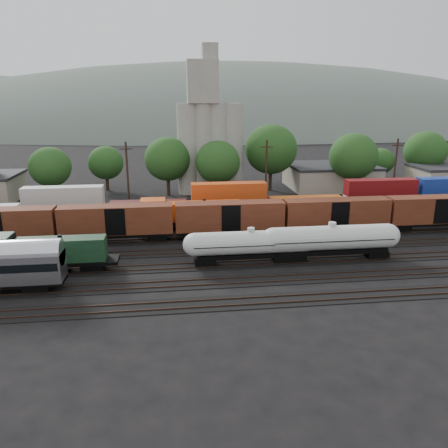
{
  "coord_description": "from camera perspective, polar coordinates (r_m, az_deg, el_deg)",
  "views": [
    {
      "loc": [
        -4.68,
        -52.87,
        19.06
      ],
      "look_at": [
        2.06,
        2.0,
        3.0
      ],
      "focal_mm": 35.0,
      "sensor_mm": 36.0,
      "label": 1
    }
  ],
  "objects": [
    {
      "name": "green_locomotive",
      "position": [
        52.94,
        -23.5,
        -3.45
      ],
      "size": [
        16.37,
        2.89,
        4.33
      ],
      "color": "black",
      "rests_on": "ground"
    },
    {
      "name": "industrial_sheds",
      "position": [
        90.37,
        0.3,
        5.68
      ],
      "size": [
        119.38,
        17.26,
        5.1
      ],
      "color": "#9E937F",
      "rests_on": "ground"
    },
    {
      "name": "tank_car_b",
      "position": [
        54.01,
        13.83,
        -1.95
      ],
      "size": [
        17.17,
        3.07,
        4.5
      ],
      "color": "silver",
      "rests_on": "ground"
    },
    {
      "name": "tracks",
      "position": [
        56.38,
        -1.83,
        -3.52
      ],
      "size": [
        180.0,
        33.2,
        0.2
      ],
      "color": "black",
      "rests_on": "ground"
    },
    {
      "name": "boxcar_string",
      "position": [
        60.55,
        0.75,
        0.93
      ],
      "size": [
        169.0,
        2.9,
        4.2
      ],
      "color": "black",
      "rests_on": "ground"
    },
    {
      "name": "tank_car_a",
      "position": [
        51.46,
        3.51,
        -2.61
      ],
      "size": [
        15.95,
        2.86,
        4.18
      ],
      "color": "silver",
      "rests_on": "ground"
    },
    {
      "name": "utility_poles",
      "position": [
        76.11,
        -3.4,
        6.45
      ],
      "size": [
        122.2,
        0.36,
        12.0
      ],
      "color": "black",
      "rests_on": "ground"
    },
    {
      "name": "tree_band",
      "position": [
        88.37,
        -9.68,
        8.63
      ],
      "size": [
        165.93,
        20.64,
        14.5
      ],
      "color": "black",
      "rests_on": "ground"
    },
    {
      "name": "distant_hills",
      "position": [
        316.67,
        -1.79,
        9.01
      ],
      "size": [
        860.0,
        286.0,
        130.0
      ],
      "color": "#59665B",
      "rests_on": "ground"
    },
    {
      "name": "ground",
      "position": [
        56.4,
        -1.83,
        -3.56
      ],
      "size": [
        600.0,
        600.0,
        0.0
      ],
      "primitive_type": "plane",
      "color": "black"
    },
    {
      "name": "container_wall",
      "position": [
        69.88,
        -8.72,
        2.39
      ],
      "size": [
        160.0,
        2.6,
        5.8
      ],
      "color": "black",
      "rests_on": "ground"
    },
    {
      "name": "grain_silo",
      "position": [
        89.57,
        -1.91,
        11.19
      ],
      "size": [
        13.4,
        5.0,
        29.0
      ],
      "color": "#9F9C91",
      "rests_on": "ground"
    },
    {
      "name": "orange_locomotive",
      "position": [
        65.03,
        -5.25,
        1.43
      ],
      "size": [
        17.93,
        2.99,
        4.48
      ],
      "color": "black",
      "rests_on": "ground"
    }
  ]
}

